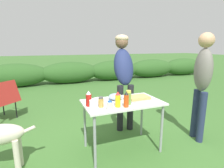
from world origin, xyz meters
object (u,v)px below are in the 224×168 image
(mustard_bottle, at_px, (118,100))
(plate_stack, at_px, (100,100))
(folding_table, at_px, (122,107))
(standing_person_with_beanie, at_px, (124,70))
(mixing_bowl, at_px, (115,97))
(hot_sauce_bottle, at_px, (126,100))
(mayo_bottle, at_px, (110,105))
(camp_chair_green_behind_table, at_px, (3,99))
(paper_cup_stack, at_px, (92,104))
(spice_jar, at_px, (101,102))
(standing_person_in_olive_jacket, at_px, (203,76))
(food_tray, at_px, (138,98))
(ketchup_bottle, at_px, (89,99))
(relish_jar, at_px, (129,98))

(mustard_bottle, bearing_deg, plate_stack, 118.02)
(folding_table, relative_size, standing_person_with_beanie, 0.64)
(mixing_bowl, bearing_deg, hot_sauce_bottle, -88.84)
(mayo_bottle, xyz_separation_m, camp_chair_green_behind_table, (-1.53, 2.07, -0.34))
(folding_table, xyz_separation_m, paper_cup_stack, (-0.46, -0.09, 0.13))
(mayo_bottle, bearing_deg, spice_jar, 113.80)
(paper_cup_stack, xyz_separation_m, mayo_bottle, (0.17, -0.16, 0.01))
(camp_chair_green_behind_table, bearing_deg, standing_person_in_olive_jacket, -78.48)
(food_tray, distance_m, mayo_bottle, 0.59)
(folding_table, bearing_deg, camp_chair_green_behind_table, 135.11)
(plate_stack, distance_m, standing_person_in_olive_jacket, 1.63)
(folding_table, distance_m, spice_jar, 0.39)
(paper_cup_stack, distance_m, spice_jar, 0.11)
(ketchup_bottle, distance_m, relish_jar, 0.53)
(hot_sauce_bottle, xyz_separation_m, standing_person_with_beanie, (0.38, 0.89, 0.25))
(spice_jar, height_order, camp_chair_green_behind_table, spice_jar)
(mixing_bowl, height_order, camp_chair_green_behind_table, camp_chair_green_behind_table)
(food_tray, distance_m, camp_chair_green_behind_table, 2.77)
(food_tray, relative_size, paper_cup_stack, 3.52)
(food_tray, relative_size, relish_jar, 1.86)
(mayo_bottle, distance_m, hot_sauce_bottle, 0.24)
(relish_jar, bearing_deg, folding_table, 100.32)
(spice_jar, xyz_separation_m, standing_person_in_olive_jacket, (1.62, -0.07, 0.24))
(mustard_bottle, distance_m, standing_person_with_beanie, 1.01)
(mixing_bowl, bearing_deg, paper_cup_stack, -151.62)
(paper_cup_stack, relative_size, mayo_bottle, 0.74)
(relish_jar, bearing_deg, paper_cup_stack, 175.06)
(ketchup_bottle, bearing_deg, standing_person_in_olive_jacket, -5.81)
(mayo_bottle, xyz_separation_m, standing_person_with_beanie, (0.62, 0.93, 0.28))
(mayo_bottle, relative_size, mustard_bottle, 0.67)
(mustard_bottle, distance_m, camp_chair_green_behind_table, 2.62)
(paper_cup_stack, bearing_deg, food_tray, 7.06)
(food_tray, xyz_separation_m, mayo_bottle, (-0.53, -0.25, 0.04))
(standing_person_in_olive_jacket, bearing_deg, plate_stack, -85.79)
(folding_table, distance_m, food_tray, 0.26)
(plate_stack, relative_size, paper_cup_stack, 2.07)
(folding_table, xyz_separation_m, ketchup_bottle, (-0.49, 0.00, 0.17))
(plate_stack, distance_m, ketchup_bottle, 0.23)
(food_tray, height_order, ketchup_bottle, ketchup_bottle)
(hot_sauce_bottle, relative_size, standing_person_in_olive_jacket, 0.12)
(ketchup_bottle, xyz_separation_m, camp_chair_green_behind_table, (-1.33, 1.81, -0.37))
(ketchup_bottle, bearing_deg, folding_table, -0.15)
(mustard_bottle, xyz_separation_m, standing_person_in_olive_jacket, (1.42, -0.00, 0.21))
(mustard_bottle, distance_m, standing_person_in_olive_jacket, 1.44)
(relish_jar, relative_size, mustard_bottle, 0.95)
(folding_table, relative_size, hot_sauce_bottle, 5.32)
(food_tray, bearing_deg, folding_table, 178.61)
(ketchup_bottle, height_order, mustard_bottle, mustard_bottle)
(plate_stack, xyz_separation_m, mayo_bottle, (0.02, -0.37, 0.04))
(paper_cup_stack, height_order, standing_person_with_beanie, standing_person_with_beanie)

